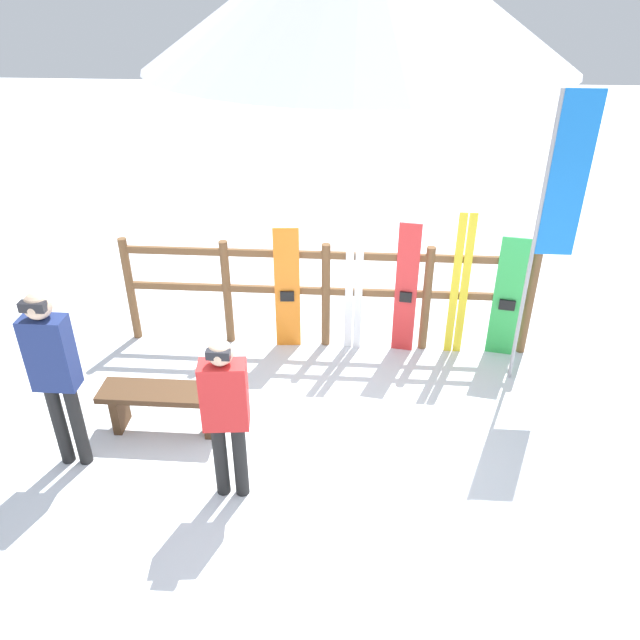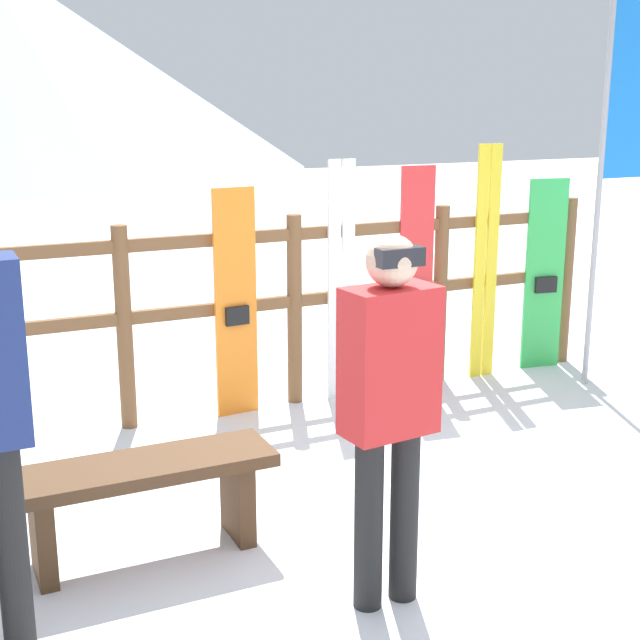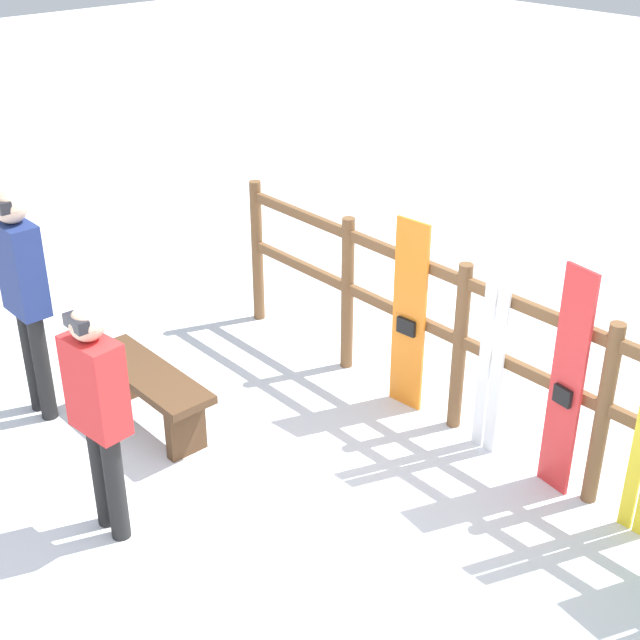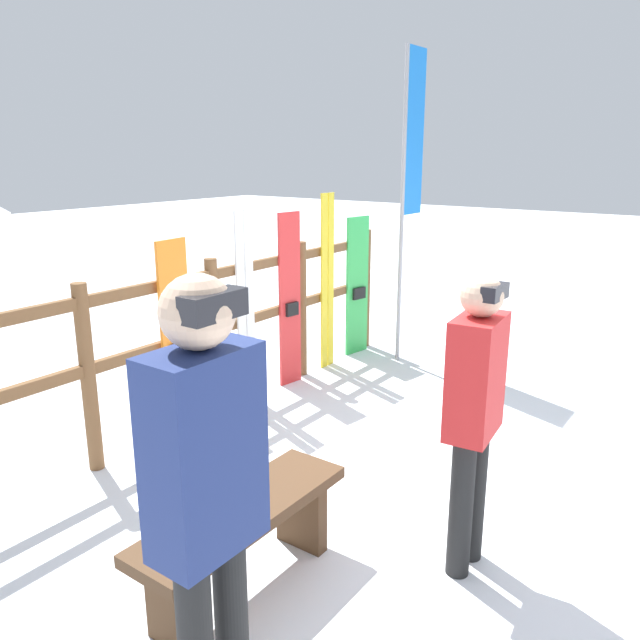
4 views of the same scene
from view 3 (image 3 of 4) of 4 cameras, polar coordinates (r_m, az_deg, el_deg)
name	(u,v)px [view 3 (image 3 of 4)]	position (r m, az deg, el deg)	size (l,w,h in m)	color
ground_plane	(224,556)	(5.52, -6.18, -14.78)	(40.00, 40.00, 0.00)	white
fence	(461,335)	(6.27, 8.99, -0.95)	(4.69, 0.10, 1.29)	brown
bench	(149,386)	(6.51, -10.89, -4.20)	(1.19, 0.36, 0.46)	#4C331E
person_navy	(24,286)	(6.54, -18.43, 2.07)	(0.37, 0.23, 1.75)	black
person_red	(98,406)	(5.29, -14.02, -5.36)	(0.39, 0.24, 1.54)	black
snowboard_orange	(409,317)	(6.48, 5.71, 0.19)	(0.29, 0.07, 1.49)	orange
ski_pair_white	(493,345)	(6.03, 11.01, -1.60)	(0.19, 0.02, 1.64)	white
snowboard_red	(566,384)	(5.77, 15.50, -3.99)	(0.25, 0.08, 1.58)	red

